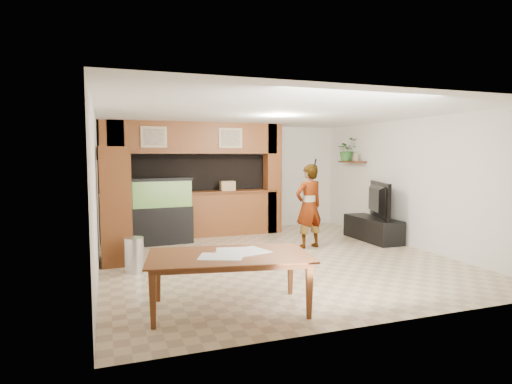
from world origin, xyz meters
name	(u,v)px	position (x,y,z in m)	size (l,w,h in m)	color
floor	(273,258)	(0.00, 0.00, 0.00)	(6.50, 6.50, 0.00)	tan
ceiling	(274,114)	(0.00, 0.00, 2.60)	(6.50, 6.50, 0.00)	white
wall_back	(225,178)	(0.00, 3.25, 1.30)	(6.00, 6.00, 0.00)	silver
wall_left	(96,192)	(-3.00, 0.00, 1.30)	(6.50, 6.50, 0.00)	silver
wall_right	(410,183)	(3.00, 0.00, 1.30)	(6.50, 6.50, 0.00)	silver
partition	(193,179)	(-0.95, 2.64, 1.31)	(4.20, 0.99, 2.60)	brown
wall_clock	(98,153)	(-2.97, 1.00, 1.90)	(0.05, 0.25, 0.25)	black
wall_shelf	(352,162)	(2.85, 1.95, 1.70)	(0.25, 0.90, 0.04)	brown
pantry_cabinet	(116,205)	(-2.70, 0.60, 1.00)	(0.50, 0.82, 2.01)	brown
trash_can	(134,255)	(-2.46, -0.17, 0.28)	(0.31, 0.31, 0.56)	#B2B2B7
aquarium	(161,212)	(-1.76, 1.95, 0.68)	(1.26, 0.47, 1.40)	black
tv_stand	(373,229)	(2.65, 0.75, 0.25)	(0.55, 1.51, 0.50)	black
television	(373,200)	(2.65, 0.75, 0.89)	(1.36, 0.18, 0.78)	black
photo_frame	(356,157)	(2.85, 1.79, 1.81)	(0.03, 0.14, 0.19)	tan
potted_plant	(347,150)	(2.82, 2.16, 2.00)	(0.51, 0.44, 0.56)	#316C2B
person	(309,206)	(0.99, 0.57, 0.84)	(0.62, 0.40, 1.69)	#947E51
microphone	(315,162)	(1.04, 0.41, 1.73)	(0.03, 0.03, 0.15)	black
dining_table	(230,283)	(-1.49, -2.29, 0.34)	(1.93, 1.08, 0.68)	brown
newspaper_a	(221,257)	(-1.61, -2.34, 0.68)	(0.51, 0.37, 0.01)	silver
newspaper_b	(243,252)	(-1.28, -2.20, 0.68)	(0.58, 0.42, 0.01)	silver
newspaper_c	(237,250)	(-1.34, -2.09, 0.68)	(0.50, 0.36, 0.01)	silver
counter_box	(227,186)	(-0.17, 2.45, 1.15)	(0.34, 0.22, 0.22)	tan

